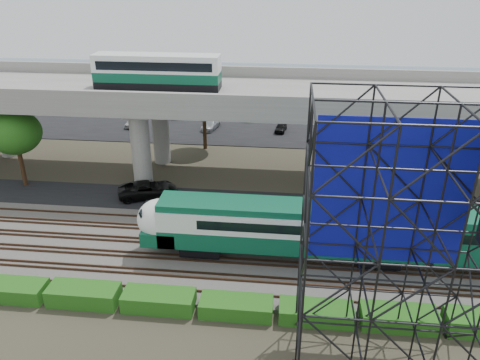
# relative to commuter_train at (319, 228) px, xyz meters

# --- Properties ---
(ground) EXTENTS (140.00, 140.00, 0.00)m
(ground) POSITION_rel_commuter_train_xyz_m (-6.26, -2.00, -2.88)
(ground) COLOR #474233
(ground) RESTS_ON ground
(ballast_bed) EXTENTS (90.00, 12.00, 0.20)m
(ballast_bed) POSITION_rel_commuter_train_xyz_m (-6.26, 0.00, -2.78)
(ballast_bed) COLOR slate
(ballast_bed) RESTS_ON ground
(service_road) EXTENTS (90.00, 5.00, 0.08)m
(service_road) POSITION_rel_commuter_train_xyz_m (-6.26, 8.50, -2.84)
(service_road) COLOR black
(service_road) RESTS_ON ground
(parking_lot) EXTENTS (90.00, 18.00, 0.08)m
(parking_lot) POSITION_rel_commuter_train_xyz_m (-6.26, 32.00, -2.84)
(parking_lot) COLOR black
(parking_lot) RESTS_ON ground
(harbor_water) EXTENTS (140.00, 40.00, 0.03)m
(harbor_water) POSITION_rel_commuter_train_xyz_m (-6.26, 54.00, -2.87)
(harbor_water) COLOR #456172
(harbor_water) RESTS_ON ground
(rail_tracks) EXTENTS (90.00, 9.52, 0.16)m
(rail_tracks) POSITION_rel_commuter_train_xyz_m (-6.26, -0.00, -2.60)
(rail_tracks) COLOR #472D1E
(rail_tracks) RESTS_ON ballast_bed
(commuter_train) EXTENTS (29.30, 3.06, 4.30)m
(commuter_train) POSITION_rel_commuter_train_xyz_m (0.00, 0.00, 0.00)
(commuter_train) COLOR black
(commuter_train) RESTS_ON rail_tracks
(overpass) EXTENTS (80.00, 12.00, 12.40)m
(overpass) POSITION_rel_commuter_train_xyz_m (-6.91, 14.00, 5.33)
(overpass) COLOR #9E9B93
(overpass) RESTS_ON ground
(scaffold_tower) EXTENTS (9.36, 6.36, 15.00)m
(scaffold_tower) POSITION_rel_commuter_train_xyz_m (2.99, -9.98, 4.59)
(scaffold_tower) COLOR black
(scaffold_tower) RESTS_ON ground
(hedge_strip) EXTENTS (34.60, 1.80, 1.20)m
(hedge_strip) POSITION_rel_commuter_train_xyz_m (-5.26, -6.30, -2.32)
(hedge_strip) COLOR #174F12
(hedge_strip) RESTS_ON ground
(trees) EXTENTS (40.94, 16.94, 7.69)m
(trees) POSITION_rel_commuter_train_xyz_m (-10.93, 14.17, 2.69)
(trees) COLOR #382314
(trees) RESTS_ON ground
(suv) EXTENTS (6.01, 4.17, 1.52)m
(suv) POSITION_rel_commuter_train_xyz_m (-15.41, 8.82, -2.04)
(suv) COLOR black
(suv) RESTS_ON service_road
(parked_cars) EXTENTS (35.89, 9.17, 1.26)m
(parked_cars) POSITION_rel_commuter_train_xyz_m (-5.01, 31.66, -2.22)
(parked_cars) COLOR #BABABA
(parked_cars) RESTS_ON parking_lot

